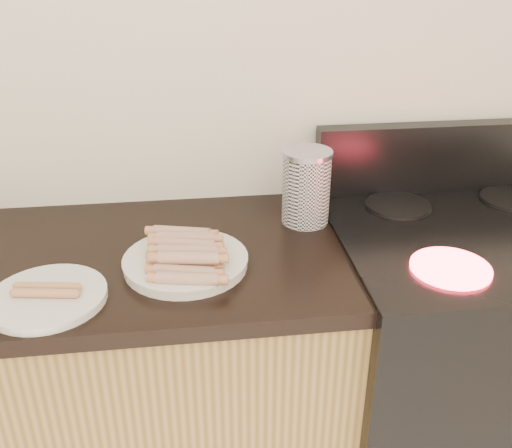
{
  "coord_description": "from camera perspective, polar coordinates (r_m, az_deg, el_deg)",
  "views": [
    {
      "loc": [
        0.03,
        0.46,
        1.58
      ],
      "look_at": [
        0.18,
        1.62,
        1.0
      ],
      "focal_mm": 40.0,
      "sensor_mm": 36.0,
      "label": 1
    }
  ],
  "objects": [
    {
      "name": "stove_panel",
      "position": [
        1.77,
        18.29,
        6.41
      ],
      "size": [
        0.76,
        0.06,
        0.2
      ],
      "primitive_type": "cube",
      "color": "black",
      "rests_on": "stove"
    },
    {
      "name": "plain_sausages",
      "position": [
        1.27,
        -20.26,
        -6.2
      ],
      "size": [
        0.13,
        0.06,
        0.02
      ],
      "rotation": [
        0.0,
        0.0,
        -0.15
      ],
      "color": "#B95C3C",
      "rests_on": "side_plate"
    },
    {
      "name": "hotdog_pile",
      "position": [
        1.32,
        -7.11,
        -2.64
      ],
      "size": [
        0.14,
        0.28,
        0.05
      ],
      "rotation": [
        0.0,
        0.0,
        -0.25
      ],
      "color": "maroon",
      "rests_on": "main_plate"
    },
    {
      "name": "stove",
      "position": [
        1.82,
        19.44,
        -13.52
      ],
      "size": [
        0.76,
        0.65,
        0.91
      ],
      "color": "black",
      "rests_on": "floor"
    },
    {
      "name": "burner_far_left",
      "position": [
        1.64,
        14.03,
        1.83
      ],
      "size": [
        0.18,
        0.18,
        0.01
      ],
      "primitive_type": "cylinder",
      "color": "black",
      "rests_on": "stove"
    },
    {
      "name": "canister",
      "position": [
        1.5,
        5.05,
        3.72
      ],
      "size": [
        0.13,
        0.13,
        0.2
      ],
      "rotation": [
        0.0,
        0.0,
        -0.02
      ],
      "color": "white",
      "rests_on": "counter_slab"
    },
    {
      "name": "burner_near_left",
      "position": [
        1.36,
        18.88,
        -4.17
      ],
      "size": [
        0.18,
        0.18,
        0.01
      ],
      "primitive_type": "cylinder",
      "color": "#FF1E2D",
      "rests_on": "stove"
    },
    {
      "name": "wall_back",
      "position": [
        1.56,
        -8.71,
        15.96
      ],
      "size": [
        4.0,
        0.04,
        2.6
      ],
      "primitive_type": "cube",
      "color": "silver",
      "rests_on": "ground"
    },
    {
      "name": "side_plate",
      "position": [
        1.28,
        -20.12,
        -6.9
      ],
      "size": [
        0.32,
        0.32,
        0.02
      ],
      "primitive_type": "cylinder",
      "rotation": [
        0.0,
        0.0,
        -0.39
      ],
      "color": "white",
      "rests_on": "counter_slab"
    },
    {
      "name": "main_plate",
      "position": [
        1.33,
        -7.03,
        -3.88
      ],
      "size": [
        0.34,
        0.34,
        0.02
      ],
      "primitive_type": "cylinder",
      "rotation": [
        0.0,
        0.0,
        0.23
      ],
      "color": "white",
      "rests_on": "counter_slab"
    }
  ]
}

